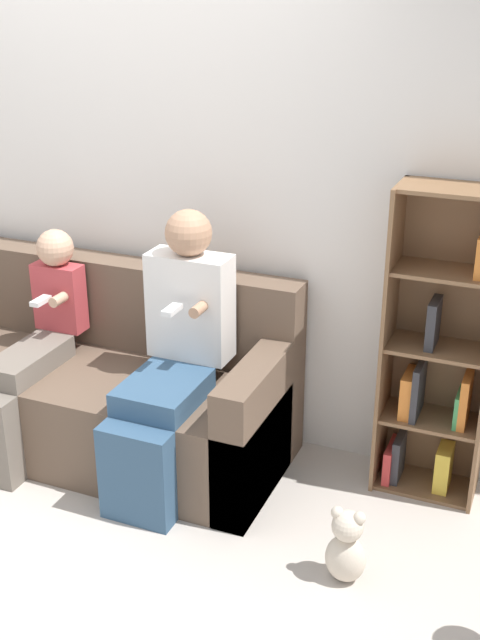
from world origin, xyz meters
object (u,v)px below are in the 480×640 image
object	(u,v)px
adult_seated	(173,350)
child_seated	(32,347)
couch	(82,384)
bookshelf	(438,360)
teddy_bear	(346,547)

from	to	relation	value
adult_seated	child_seated	xyz separation A→B (m)	(-0.77, -0.04, -0.10)
couch	bookshelf	bearing A→B (deg)	9.14
adult_seated	child_seated	bearing A→B (deg)	-176.83
bookshelf	child_seated	bearing A→B (deg)	-166.89
bookshelf	teddy_bear	world-z (taller)	bookshelf
bookshelf	teddy_bear	size ratio (longest dim) A/B	4.31
adult_seated	teddy_bear	distance (m)	1.18
couch	child_seated	world-z (taller)	child_seated
couch	child_seated	distance (m)	0.34
couch	teddy_bear	xyz separation A→B (m)	(1.58, -0.53, -0.16)
child_seated	bookshelf	size ratio (longest dim) A/B	0.75
child_seated	teddy_bear	distance (m)	1.83
couch	teddy_bear	world-z (taller)	couch
teddy_bear	child_seated	bearing A→B (deg)	168.05
child_seated	bookshelf	xyz separation A→B (m)	(1.91, 0.45, 0.09)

